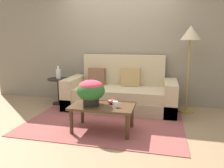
{
  "coord_description": "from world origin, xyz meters",
  "views": [
    {
      "loc": [
        0.96,
        -3.53,
        1.41
      ],
      "look_at": [
        0.08,
        0.19,
        0.64
      ],
      "focal_mm": 35.19,
      "sensor_mm": 36.0,
      "label": 1
    }
  ],
  "objects_px": {
    "side_table": "(59,86)",
    "coffee_mug": "(116,104)",
    "coffee_table": "(103,109)",
    "potted_plant": "(91,90)",
    "couch": "(120,93)",
    "snack_bowl": "(112,101)",
    "floor_lamp": "(190,40)",
    "table_vase": "(58,73)"
  },
  "relations": [
    {
      "from": "coffee_table",
      "to": "coffee_mug",
      "type": "xyz_separation_m",
      "value": [
        0.22,
        -0.06,
        0.1
      ]
    },
    {
      "from": "side_table",
      "to": "floor_lamp",
      "type": "height_order",
      "value": "floor_lamp"
    },
    {
      "from": "potted_plant",
      "to": "coffee_table",
      "type": "bearing_deg",
      "value": 9.75
    },
    {
      "from": "couch",
      "to": "coffee_mug",
      "type": "distance_m",
      "value": 1.31
    },
    {
      "from": "couch",
      "to": "side_table",
      "type": "height_order",
      "value": "couch"
    },
    {
      "from": "coffee_table",
      "to": "couch",
      "type": "bearing_deg",
      "value": 88.16
    },
    {
      "from": "side_table",
      "to": "table_vase",
      "type": "xyz_separation_m",
      "value": [
        0.01,
        0.0,
        0.29
      ]
    },
    {
      "from": "side_table",
      "to": "coffee_mug",
      "type": "height_order",
      "value": "side_table"
    },
    {
      "from": "couch",
      "to": "table_vase",
      "type": "distance_m",
      "value": 1.44
    },
    {
      "from": "coffee_table",
      "to": "potted_plant",
      "type": "distance_m",
      "value": 0.34
    },
    {
      "from": "snack_bowl",
      "to": "side_table",
      "type": "bearing_deg",
      "value": 143.18
    },
    {
      "from": "floor_lamp",
      "to": "potted_plant",
      "type": "xyz_separation_m",
      "value": [
        -1.54,
        -1.33,
        -0.76
      ]
    },
    {
      "from": "couch",
      "to": "table_vase",
      "type": "xyz_separation_m",
      "value": [
        -1.39,
        -0.01,
        0.37
      ]
    },
    {
      "from": "coffee_table",
      "to": "snack_bowl",
      "type": "distance_m",
      "value": 0.19
    },
    {
      "from": "snack_bowl",
      "to": "table_vase",
      "type": "height_order",
      "value": "table_vase"
    },
    {
      "from": "couch",
      "to": "snack_bowl",
      "type": "relative_size",
      "value": 15.54
    },
    {
      "from": "floor_lamp",
      "to": "table_vase",
      "type": "xyz_separation_m",
      "value": [
        -2.71,
        -0.08,
        -0.72
      ]
    },
    {
      "from": "potted_plant",
      "to": "table_vase",
      "type": "relative_size",
      "value": 1.56
    },
    {
      "from": "coffee_mug",
      "to": "table_vase",
      "type": "relative_size",
      "value": 0.44
    },
    {
      "from": "couch",
      "to": "floor_lamp",
      "type": "height_order",
      "value": "floor_lamp"
    },
    {
      "from": "coffee_table",
      "to": "potted_plant",
      "type": "bearing_deg",
      "value": -170.25
    },
    {
      "from": "side_table",
      "to": "coffee_mug",
      "type": "bearing_deg",
      "value": -39.03
    },
    {
      "from": "coffee_table",
      "to": "side_table",
      "type": "relative_size",
      "value": 1.68
    },
    {
      "from": "coffee_table",
      "to": "snack_bowl",
      "type": "relative_size",
      "value": 6.73
    },
    {
      "from": "couch",
      "to": "side_table",
      "type": "bearing_deg",
      "value": -179.56
    },
    {
      "from": "potted_plant",
      "to": "snack_bowl",
      "type": "xyz_separation_m",
      "value": [
        0.3,
        0.14,
        -0.19
      ]
    },
    {
      "from": "snack_bowl",
      "to": "table_vase",
      "type": "relative_size",
      "value": 0.52
    },
    {
      "from": "coffee_table",
      "to": "side_table",
      "type": "distance_m",
      "value": 1.82
    },
    {
      "from": "coffee_table",
      "to": "floor_lamp",
      "type": "xyz_separation_m",
      "value": [
        1.36,
        1.3,
        1.05
      ]
    },
    {
      "from": "side_table",
      "to": "snack_bowl",
      "type": "relative_size",
      "value": 4.02
    },
    {
      "from": "table_vase",
      "to": "coffee_mug",
      "type": "bearing_deg",
      "value": -39.2
    },
    {
      "from": "potted_plant",
      "to": "couch",
      "type": "bearing_deg",
      "value": 80.28
    },
    {
      "from": "snack_bowl",
      "to": "coffee_mug",
      "type": "bearing_deg",
      "value": -60.47
    },
    {
      "from": "coffee_mug",
      "to": "table_vase",
      "type": "distance_m",
      "value": 2.04
    },
    {
      "from": "coffee_table",
      "to": "coffee_mug",
      "type": "distance_m",
      "value": 0.25
    },
    {
      "from": "floor_lamp",
      "to": "potted_plant",
      "type": "distance_m",
      "value": 2.17
    },
    {
      "from": "coffee_table",
      "to": "side_table",
      "type": "xyz_separation_m",
      "value": [
        -1.36,
        1.22,
        0.04
      ]
    },
    {
      "from": "couch",
      "to": "floor_lamp",
      "type": "bearing_deg",
      "value": 3.16
    },
    {
      "from": "coffee_mug",
      "to": "table_vase",
      "type": "bearing_deg",
      "value": 140.8
    },
    {
      "from": "table_vase",
      "to": "potted_plant",
      "type": "bearing_deg",
      "value": -46.84
    },
    {
      "from": "couch",
      "to": "snack_bowl",
      "type": "height_order",
      "value": "couch"
    },
    {
      "from": "coffee_table",
      "to": "snack_bowl",
      "type": "xyz_separation_m",
      "value": [
        0.12,
        0.11,
        0.1
      ]
    }
  ]
}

